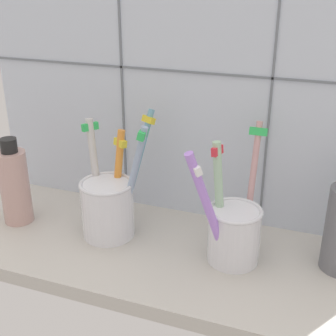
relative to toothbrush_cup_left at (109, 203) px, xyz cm
name	(u,v)px	position (x,y,z in cm)	size (l,w,h in cm)	color
counter_slab	(165,256)	(8.79, -1.41, -5.79)	(64.00, 22.00, 2.00)	#BCB7AD
tile_wall_back	(195,79)	(8.79, 10.59, 15.71)	(64.00, 2.20, 45.00)	silver
toothbrush_cup_left	(109,203)	(0.00, 0.00, 0.00)	(10.26, 10.74, 17.08)	white
toothbrush_cup_right	(233,229)	(17.49, -0.27, -0.31)	(8.63, 14.12, 16.70)	white
soap_bottle	(14,186)	(-14.46, -1.58, 1.02)	(4.23, 4.23, 12.94)	#C49B92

